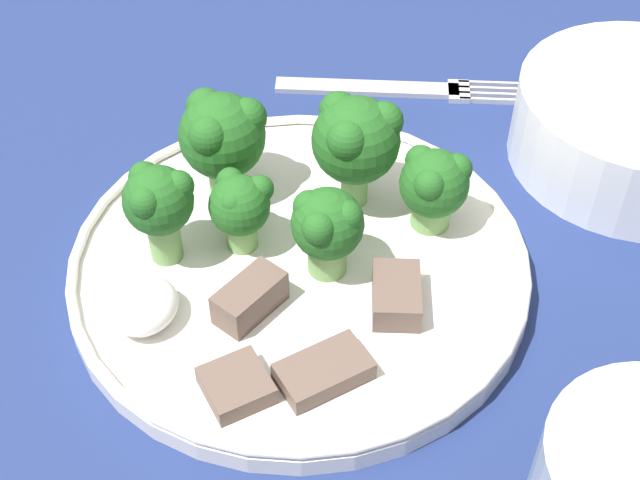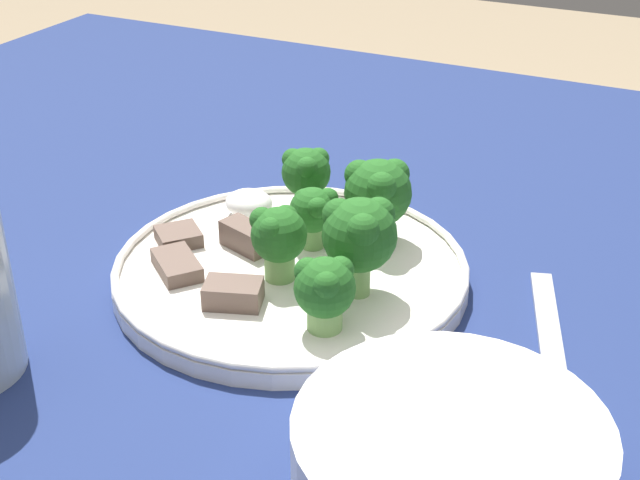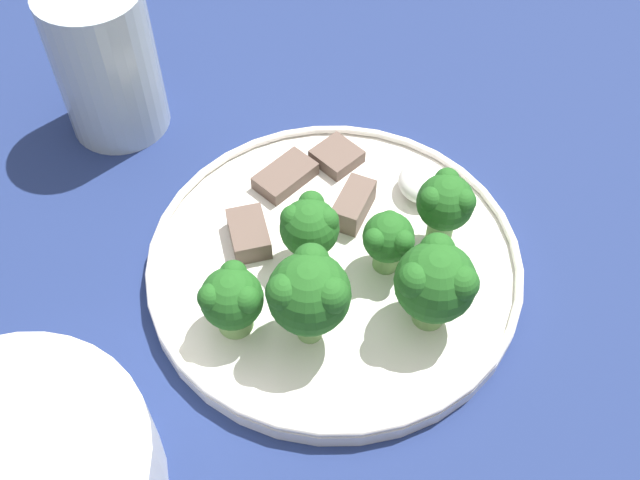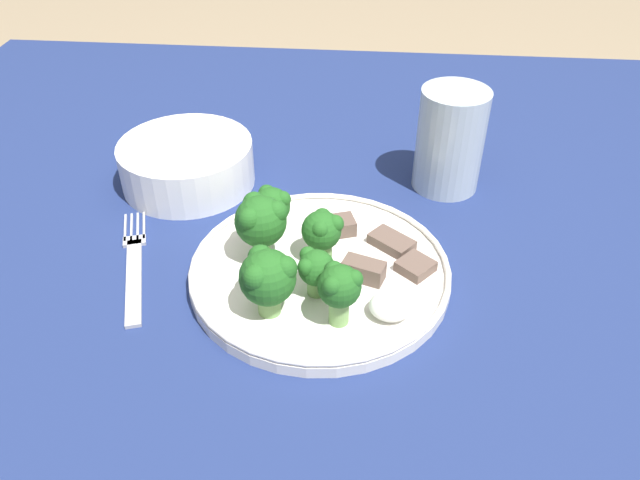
# 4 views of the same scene
# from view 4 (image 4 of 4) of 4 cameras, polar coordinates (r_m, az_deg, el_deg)

# --- Properties ---
(table) EXTENTS (1.27, 1.17, 0.76)m
(table) POSITION_cam_4_polar(r_m,az_deg,el_deg) (0.71, 0.23, -6.92)
(table) COLOR navy
(table) RESTS_ON ground_plane
(dinner_plate) EXTENTS (0.26, 0.26, 0.02)m
(dinner_plate) POSITION_cam_4_polar(r_m,az_deg,el_deg) (0.62, 0.03, -2.83)
(dinner_plate) COLOR white
(dinner_plate) RESTS_ON table
(fork) EXTENTS (0.07, 0.18, 0.00)m
(fork) POSITION_cam_4_polar(r_m,az_deg,el_deg) (0.67, -16.63, -2.21)
(fork) COLOR #B2B2B7
(fork) RESTS_ON table
(cream_bowl) EXTENTS (0.16, 0.16, 0.05)m
(cream_bowl) POSITION_cam_4_polar(r_m,az_deg,el_deg) (0.78, -12.04, 6.77)
(cream_bowl) COLOR white
(cream_bowl) RESTS_ON table
(drinking_glass) EXTENTS (0.08, 0.08, 0.12)m
(drinking_glass) POSITION_cam_4_polar(r_m,az_deg,el_deg) (0.76, 11.74, 8.47)
(drinking_glass) COLOR #B2C1CC
(drinking_glass) RESTS_ON table
(broccoli_floret_near_rim_left) EXTENTS (0.04, 0.04, 0.05)m
(broccoli_floret_near_rim_left) POSITION_cam_4_polar(r_m,az_deg,el_deg) (0.66, -4.46, 3.08)
(broccoli_floret_near_rim_left) COLOR #709E56
(broccoli_floret_near_rim_left) RESTS_ON dinner_plate
(broccoli_floret_center_left) EXTENTS (0.05, 0.05, 0.07)m
(broccoli_floret_center_left) POSITION_cam_4_polar(r_m,az_deg,el_deg) (0.55, -4.82, -3.38)
(broccoli_floret_center_left) COLOR #709E56
(broccoli_floret_center_left) RESTS_ON dinner_plate
(broccoli_floret_back_left) EXTENTS (0.04, 0.04, 0.05)m
(broccoli_floret_back_left) POSITION_cam_4_polar(r_m,az_deg,el_deg) (0.61, 0.25, 0.81)
(broccoli_floret_back_left) COLOR #709E56
(broccoli_floret_back_left) RESTS_ON dinner_plate
(broccoli_floret_front_left) EXTENTS (0.04, 0.04, 0.06)m
(broccoli_floret_front_left) POSITION_cam_4_polar(r_m,az_deg,el_deg) (0.54, 1.79, -4.36)
(broccoli_floret_front_left) COLOR #709E56
(broccoli_floret_front_left) RESTS_ON dinner_plate
(broccoli_floret_center_back) EXTENTS (0.05, 0.05, 0.07)m
(broccoli_floret_center_back) POSITION_cam_4_polar(r_m,az_deg,el_deg) (0.61, -5.46, 1.81)
(broccoli_floret_center_back) COLOR #709E56
(broccoli_floret_center_back) RESTS_ON dinner_plate
(broccoli_floret_mid_cluster) EXTENTS (0.04, 0.03, 0.05)m
(broccoli_floret_mid_cluster) POSITION_cam_4_polar(r_m,az_deg,el_deg) (0.58, -0.68, -2.59)
(broccoli_floret_mid_cluster) COLOR #709E56
(broccoli_floret_mid_cluster) RESTS_ON dinner_plate
(meat_slice_front_slice) EXTENTS (0.05, 0.04, 0.02)m
(meat_slice_front_slice) POSITION_cam_4_polar(r_m,az_deg,el_deg) (0.66, 1.50, 1.27)
(meat_slice_front_slice) COLOR brown
(meat_slice_front_slice) RESTS_ON dinner_plate
(meat_slice_middle_slice) EXTENTS (0.05, 0.05, 0.01)m
(meat_slice_middle_slice) POSITION_cam_4_polar(r_m,az_deg,el_deg) (0.65, 6.56, -0.19)
(meat_slice_middle_slice) COLOR brown
(meat_slice_middle_slice) RESTS_ON dinner_plate
(meat_slice_rear_slice) EXTENTS (0.04, 0.04, 0.01)m
(meat_slice_rear_slice) POSITION_cam_4_polar(r_m,az_deg,el_deg) (0.62, 8.73, -2.39)
(meat_slice_rear_slice) COLOR brown
(meat_slice_rear_slice) RESTS_ON dinner_plate
(meat_slice_edge_slice) EXTENTS (0.04, 0.03, 0.02)m
(meat_slice_edge_slice) POSITION_cam_4_polar(r_m,az_deg,el_deg) (0.61, 4.02, -2.77)
(meat_slice_edge_slice) COLOR brown
(meat_slice_edge_slice) RESTS_ON dinner_plate
(sauce_dollop) EXTENTS (0.04, 0.04, 0.02)m
(sauce_dollop) POSITION_cam_4_polar(r_m,az_deg,el_deg) (0.57, 6.46, -6.04)
(sauce_dollop) COLOR white
(sauce_dollop) RESTS_ON dinner_plate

